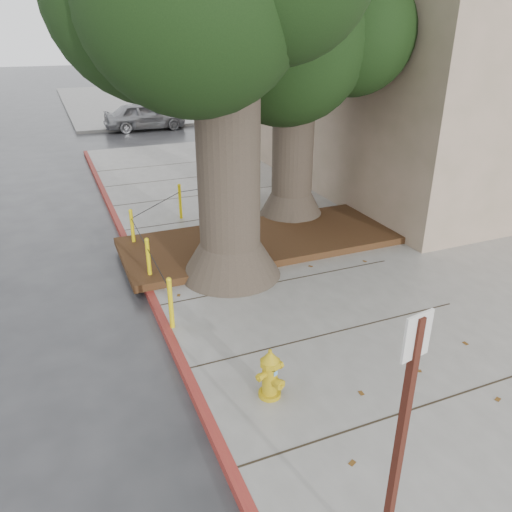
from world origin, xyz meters
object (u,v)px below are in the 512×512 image
(fire_hydrant, at_px, (270,374))
(signpost, at_px, (400,440))
(car_red, at_px, (331,112))
(car_silver, at_px, (145,116))

(fire_hydrant, distance_m, signpost, 2.85)
(car_red, bearing_deg, fire_hydrant, 141.85)
(car_silver, distance_m, car_red, 9.66)
(signpost, bearing_deg, car_red, 50.74)
(fire_hydrant, height_order, car_silver, car_silver)
(fire_hydrant, xyz_separation_m, car_red, (11.79, 18.56, 0.16))
(car_silver, bearing_deg, car_red, -104.16)
(fire_hydrant, xyz_separation_m, signpost, (-0.01, -2.59, 1.20))
(signpost, relative_size, car_red, 0.68)
(fire_hydrant, distance_m, car_red, 21.99)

